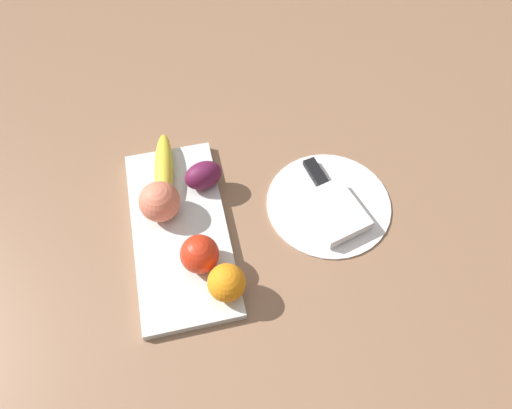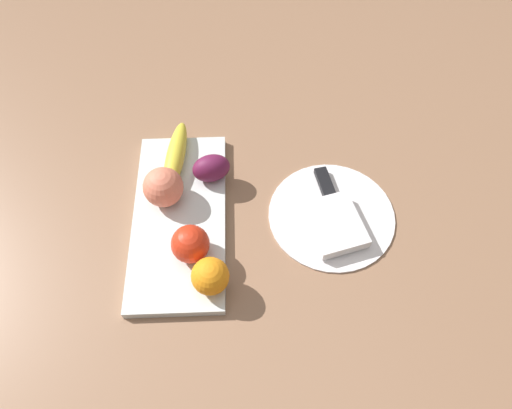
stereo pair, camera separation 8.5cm
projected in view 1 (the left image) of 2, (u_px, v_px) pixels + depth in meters
ground_plane at (167, 235)px, 0.87m from camera, size 2.40×2.40×0.00m
fruit_tray at (180, 230)px, 0.87m from camera, size 0.37×0.17×0.02m
apple at (200, 254)px, 0.79m from camera, size 0.07×0.07×0.07m
banana at (164, 169)px, 0.91m from camera, size 0.18×0.06×0.04m
orange_near_apple at (227, 283)px, 0.77m from camera, size 0.06×0.06×0.06m
peach at (161, 201)px, 0.85m from camera, size 0.07×0.07×0.07m
grape_bunch at (203, 175)px, 0.89m from camera, size 0.07×0.08×0.05m
dinner_plate at (329, 203)px, 0.90m from camera, size 0.24×0.24×0.01m
folded_napkin at (335, 212)px, 0.88m from camera, size 0.13×0.12×0.02m
knife at (322, 184)px, 0.92m from camera, size 0.18×0.06×0.01m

